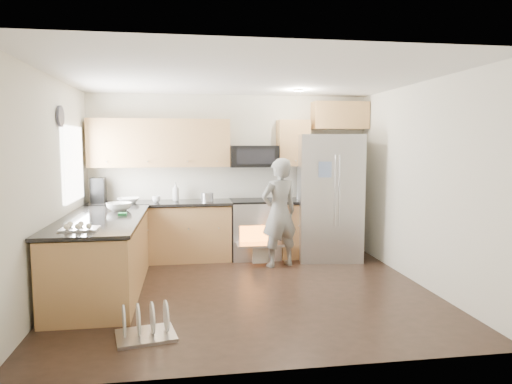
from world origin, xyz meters
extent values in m
plane|color=black|center=(0.00, 0.00, 0.00)|extent=(4.50, 4.50, 0.00)
cube|color=silver|center=(0.00, 2.00, 1.30)|extent=(4.50, 0.04, 2.60)
cube|color=silver|center=(0.00, -2.00, 1.30)|extent=(4.50, 0.04, 2.60)
cube|color=silver|center=(-2.25, 0.00, 1.30)|extent=(0.04, 4.00, 2.60)
cube|color=silver|center=(2.25, 0.00, 1.30)|extent=(0.04, 4.00, 2.60)
cube|color=white|center=(0.00, 0.00, 2.60)|extent=(4.50, 4.00, 0.04)
cube|color=white|center=(-2.23, 1.00, 1.55)|extent=(0.04, 1.00, 1.00)
cylinder|color=#FFEDCC|center=(0.90, 1.10, 2.58)|extent=(0.14, 0.14, 0.02)
cylinder|color=#474754|center=(-2.22, 0.45, 2.15)|extent=(0.03, 0.26, 0.26)
cube|color=#B78849|center=(-1.12, 1.70, 0.43)|extent=(2.15, 0.60, 0.87)
cube|color=black|center=(-1.12, 1.69, 0.91)|extent=(2.19, 0.64, 0.04)
cube|color=#B78849|center=(1.00, 1.70, 0.43)|extent=(0.50, 0.60, 0.87)
cube|color=black|center=(1.00, 1.69, 0.91)|extent=(0.54, 0.64, 0.04)
cube|color=#B78849|center=(-1.12, 1.83, 1.83)|extent=(2.16, 0.33, 0.74)
cube|color=#B78849|center=(1.00, 1.83, 1.83)|extent=(0.50, 0.33, 0.74)
cube|color=#B78849|center=(1.78, 1.83, 2.28)|extent=(0.90, 0.33, 0.44)
imported|color=white|center=(-1.59, 1.62, 0.97)|extent=(0.33, 0.33, 0.08)
imported|color=white|center=(-0.89, 1.80, 1.07)|extent=(0.11, 0.11, 0.29)
imported|color=white|center=(-1.18, 1.65, 0.97)|extent=(0.12, 0.12, 0.10)
cylinder|color=#B7B7BC|center=(-0.40, 1.69, 0.99)|extent=(0.19, 0.19, 0.13)
cube|color=black|center=(-2.05, 1.75, 1.11)|extent=(0.20, 0.25, 0.38)
cylinder|color=#B7B7BC|center=(1.09, 1.75, 0.96)|extent=(0.10, 0.10, 0.08)
cube|color=#B78849|center=(-1.75, 0.25, 0.43)|extent=(0.90, 2.30, 0.87)
cube|color=black|center=(-1.75, 0.25, 0.91)|extent=(0.96, 2.36, 0.04)
imported|color=white|center=(-1.62, 0.84, 0.98)|extent=(0.33, 0.33, 0.10)
cube|color=green|center=(-1.52, 0.41, 0.94)|extent=(0.10, 0.07, 0.03)
cube|color=#B7B7BC|center=(-1.83, -0.53, 0.96)|extent=(0.38, 0.29, 0.08)
cube|color=#B7B7BC|center=(0.35, 1.68, 0.45)|extent=(0.76, 0.62, 0.90)
cube|color=black|center=(0.35, 1.68, 0.92)|extent=(0.76, 0.60, 0.03)
cube|color=orange|center=(0.35, 1.36, 0.40)|extent=(0.56, 0.02, 0.34)
cube|color=#B7B7BC|center=(0.35, 1.20, 0.32)|extent=(0.70, 0.34, 0.03)
cube|color=white|center=(0.35, 1.15, 0.18)|extent=(0.24, 0.03, 0.28)
cube|color=black|center=(0.35, 1.80, 1.62)|extent=(0.76, 0.40, 0.34)
cube|color=#B7B7BC|center=(1.50, 1.45, 0.98)|extent=(1.06, 0.88, 1.96)
cylinder|color=#B7B7BC|center=(1.47, 1.07, 1.12)|extent=(0.03, 0.03, 1.07)
cylinder|color=#B7B7BC|center=(1.53, 1.07, 1.12)|extent=(0.03, 0.03, 1.07)
cube|color=#FF93CF|center=(1.71, 1.07, 0.91)|extent=(0.25, 0.04, 0.32)
cube|color=#89A5DC|center=(1.31, 1.07, 1.44)|extent=(0.19, 0.03, 0.23)
imported|color=gray|center=(0.63, 1.11, 0.81)|extent=(0.68, 0.56, 1.61)
cube|color=#B7B7BC|center=(-1.12, -1.19, 0.02)|extent=(0.61, 0.53, 0.03)
cylinder|color=white|center=(-1.31, -1.23, 0.18)|extent=(0.08, 0.30, 0.30)
cylinder|color=white|center=(-1.18, -1.20, 0.18)|extent=(0.08, 0.30, 0.30)
cylinder|color=white|center=(-1.06, -1.18, 0.18)|extent=(0.08, 0.30, 0.30)
cylinder|color=white|center=(-0.93, -1.15, 0.18)|extent=(0.08, 0.30, 0.30)
camera|label=1|loc=(-0.71, -5.43, 1.81)|focal=32.00mm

